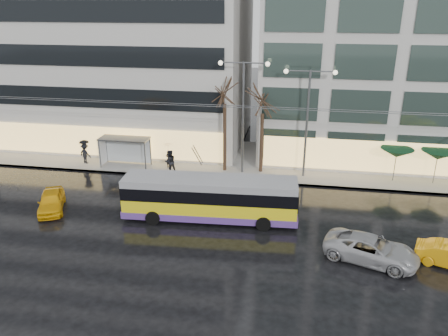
% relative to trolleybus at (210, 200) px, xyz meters
% --- Properties ---
extents(ground, '(140.00, 140.00, 0.00)m').
position_rel_trolleybus_xyz_m(ground, '(-0.95, -2.50, -1.41)').
color(ground, black).
rests_on(ground, ground).
extents(sidewalk, '(80.00, 10.00, 0.15)m').
position_rel_trolleybus_xyz_m(sidewalk, '(1.05, 11.50, -1.34)').
color(sidewalk, gray).
rests_on(sidewalk, ground).
extents(kerb, '(80.00, 0.10, 0.15)m').
position_rel_trolleybus_xyz_m(kerb, '(1.05, 6.55, -1.34)').
color(kerb, slate).
rests_on(kerb, ground).
extents(building_left, '(34.00, 14.00, 22.00)m').
position_rel_trolleybus_xyz_m(building_left, '(-16.95, 16.50, 9.74)').
color(building_left, '#BCB8B3').
rests_on(building_left, sidewalk).
extents(trolleybus, '(11.38, 4.57, 5.23)m').
position_rel_trolleybus_xyz_m(trolleybus, '(0.00, 0.00, 0.00)').
color(trolleybus, yellow).
rests_on(trolleybus, ground).
extents(catenary, '(42.24, 5.12, 7.00)m').
position_rel_trolleybus_xyz_m(catenary, '(0.05, 5.43, 2.84)').
color(catenary, '#595B60').
rests_on(catenary, ground).
extents(bus_shelter, '(4.20, 1.60, 2.51)m').
position_rel_trolleybus_xyz_m(bus_shelter, '(-9.33, 8.18, 0.55)').
color(bus_shelter, '#595B60').
rests_on(bus_shelter, sidewalk).
extents(street_lamp_near, '(3.96, 0.36, 9.03)m').
position_rel_trolleybus_xyz_m(street_lamp_near, '(1.05, 8.30, 4.58)').
color(street_lamp_near, '#595B60').
rests_on(street_lamp_near, sidewalk).
extents(street_lamp_far, '(3.96, 0.36, 8.53)m').
position_rel_trolleybus_xyz_m(street_lamp_far, '(6.05, 8.30, 4.30)').
color(street_lamp_far, '#595B60').
rests_on(street_lamp_far, sidewalk).
extents(tree_a, '(3.20, 3.20, 8.40)m').
position_rel_trolleybus_xyz_m(tree_a, '(-0.45, 8.50, 5.67)').
color(tree_a, black).
rests_on(tree_a, sidewalk).
extents(tree_b, '(3.20, 3.20, 7.70)m').
position_rel_trolleybus_xyz_m(tree_b, '(2.55, 8.70, 4.98)').
color(tree_b, black).
rests_on(tree_b, sidewalk).
extents(parasol_a, '(2.50, 2.50, 2.65)m').
position_rel_trolleybus_xyz_m(parasol_a, '(13.05, 8.50, 1.03)').
color(parasol_a, '#595B60').
rests_on(parasol_a, sidewalk).
extents(parasol_b, '(2.50, 2.50, 2.65)m').
position_rel_trolleybus_xyz_m(parasol_b, '(16.05, 8.50, 1.03)').
color(parasol_b, '#595B60').
rests_on(parasol_b, sidewalk).
extents(taxi_a, '(3.07, 4.26, 1.35)m').
position_rel_trolleybus_xyz_m(taxi_a, '(-10.97, -0.53, -0.74)').
color(taxi_a, '#E2A40B').
rests_on(taxi_a, ground).
extents(sedan_silver, '(5.57, 3.87, 1.41)m').
position_rel_trolleybus_xyz_m(sedan_silver, '(9.74, -3.29, -0.71)').
color(sedan_silver, '#A2A2A6').
rests_on(sedan_silver, ground).
extents(pedestrian_a, '(1.16, 1.17, 2.19)m').
position_rel_trolleybus_xyz_m(pedestrian_a, '(-5.20, 8.24, 0.21)').
color(pedestrian_a, black).
rests_on(pedestrian_a, sidewalk).
extents(pedestrian_b, '(1.19, 1.13, 1.94)m').
position_rel_trolleybus_xyz_m(pedestrian_b, '(-4.75, 7.15, -0.29)').
color(pedestrian_b, black).
rests_on(pedestrian_b, sidewalk).
extents(pedestrian_c, '(1.30, 1.05, 2.11)m').
position_rel_trolleybus_xyz_m(pedestrian_c, '(-12.68, 8.10, -0.15)').
color(pedestrian_c, black).
rests_on(pedestrian_c, sidewalk).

